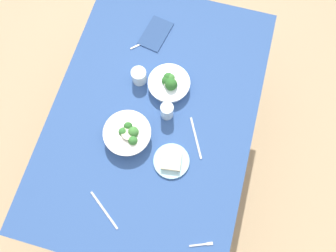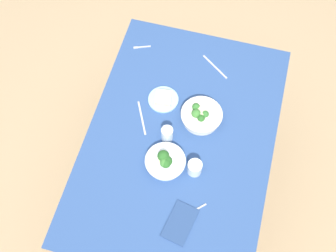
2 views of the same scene
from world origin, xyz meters
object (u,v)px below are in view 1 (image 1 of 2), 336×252
(bread_side_plate, at_px, (171,161))
(table_knife_right, at_px, (104,210))
(napkin_folded_upper, at_px, (156,34))
(fork_by_near_bowl, at_px, (139,45))
(broccoli_bowl_far, at_px, (169,83))
(table_knife_left, at_px, (196,138))
(broccoli_bowl_near, at_px, (128,134))
(water_glass_center, at_px, (139,76))
(water_glass_side, at_px, (167,111))
(fork_by_far_bowl, at_px, (202,244))

(bread_side_plate, xyz_separation_m, table_knife_right, (0.30, -0.24, -0.01))
(napkin_folded_upper, bearing_deg, table_knife_right, 1.86)
(bread_side_plate, xyz_separation_m, fork_by_near_bowl, (-0.57, -0.33, -0.01))
(broccoli_bowl_far, bearing_deg, table_knife_left, 40.50)
(broccoli_bowl_far, xyz_separation_m, bread_side_plate, (0.38, 0.11, -0.02))
(broccoli_bowl_near, distance_m, water_glass_center, 0.31)
(bread_side_plate, relative_size, table_knife_right, 0.82)
(water_glass_side, relative_size, fork_by_far_bowl, 0.93)
(fork_by_near_bowl, distance_m, napkin_folded_upper, 0.11)
(fork_by_far_bowl, height_order, table_knife_right, same)
(water_glass_center, xyz_separation_m, fork_by_far_bowl, (0.70, 0.50, -0.04))
(water_glass_side, bearing_deg, broccoli_bowl_far, -168.53)
(water_glass_side, height_order, table_knife_right, water_glass_side)
(fork_by_near_bowl, relative_size, napkin_folded_upper, 0.37)
(bread_side_plate, relative_size, water_glass_center, 2.11)
(broccoli_bowl_far, relative_size, broccoli_bowl_near, 0.93)
(table_knife_left, height_order, table_knife_right, same)
(fork_by_far_bowl, height_order, table_knife_left, same)
(water_glass_center, distance_m, napkin_folded_upper, 0.29)
(water_glass_center, relative_size, table_knife_left, 0.38)
(broccoli_bowl_near, bearing_deg, fork_by_near_bowl, -168.72)
(bread_side_plate, distance_m, water_glass_center, 0.46)
(table_knife_right, xyz_separation_m, napkin_folded_upper, (-0.96, -0.03, 0.00))
(broccoli_bowl_far, height_order, broccoli_bowl_near, broccoli_bowl_far)
(water_glass_center, distance_m, water_glass_side, 0.24)
(broccoli_bowl_far, relative_size, fork_by_far_bowl, 2.10)
(broccoli_bowl_near, bearing_deg, fork_by_far_bowl, 49.85)
(fork_by_far_bowl, xyz_separation_m, fork_by_near_bowl, (-0.89, -0.56, 0.00))
(bread_side_plate, height_order, table_knife_left, bread_side_plate)
(bread_side_plate, relative_size, table_knife_left, 0.80)
(table_knife_right, bearing_deg, fork_by_near_bowl, 132.77)
(fork_by_far_bowl, bearing_deg, napkin_folded_upper, 95.06)
(bread_side_plate, height_order, napkin_folded_upper, bread_side_plate)
(broccoli_bowl_near, height_order, table_knife_left, broccoli_bowl_near)
(fork_by_far_bowl, bearing_deg, table_knife_right, 155.20)
(broccoli_bowl_far, xyz_separation_m, broccoli_bowl_near, (0.31, -0.12, 0.00))
(water_glass_side, relative_size, napkin_folded_upper, 0.47)
(bread_side_plate, distance_m, table_knife_right, 0.38)
(broccoli_bowl_near, height_order, napkin_folded_upper, broccoli_bowl_near)
(table_knife_right, bearing_deg, broccoli_bowl_far, 116.10)
(broccoli_bowl_far, xyz_separation_m, water_glass_center, (0.00, -0.16, 0.01))
(fork_by_near_bowl, bearing_deg, napkin_folded_upper, 8.87)
(broccoli_bowl_far, distance_m, bread_side_plate, 0.39)
(broccoli_bowl_far, distance_m, broccoli_bowl_near, 0.33)
(fork_by_far_bowl, distance_m, napkin_folded_upper, 1.10)
(bread_side_plate, distance_m, water_glass_side, 0.24)
(broccoli_bowl_near, bearing_deg, broccoli_bowl_far, 159.03)
(water_glass_center, bearing_deg, table_knife_right, 2.97)
(table_knife_right, bearing_deg, bread_side_plate, 88.07)
(water_glass_side, bearing_deg, napkin_folded_upper, -157.10)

